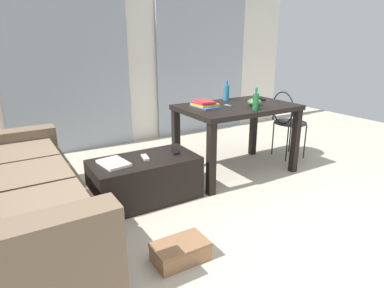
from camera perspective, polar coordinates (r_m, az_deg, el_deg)
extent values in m
plane|color=#B2A893|center=(3.26, 6.34, -7.91)|extent=(8.05, 8.05, 0.00)
cube|color=silver|center=(4.75, -9.09, 15.20)|extent=(5.16, 0.10, 2.42)
cube|color=#99A3AD|center=(4.39, -20.76, 11.82)|extent=(1.55, 0.03, 2.07)
cube|color=#99A3AD|center=(5.15, 1.89, 13.64)|extent=(1.55, 0.03, 2.07)
cube|color=brown|center=(2.72, -28.17, -10.69)|extent=(0.92, 2.05, 0.41)
cube|color=brown|center=(3.48, -30.13, 0.34)|extent=(0.90, 0.21, 0.19)
cube|color=brown|center=(1.77, -27.09, -14.96)|extent=(0.90, 0.21, 0.19)
cube|color=#7D664F|center=(3.14, -28.77, -2.05)|extent=(0.66, 0.52, 0.10)
cube|color=#7D664F|center=(2.62, -27.90, -5.56)|extent=(0.66, 0.52, 0.10)
cube|color=#7D664F|center=(2.12, -26.59, -10.75)|extent=(0.66, 0.52, 0.10)
cube|color=black|center=(3.01, -8.20, -6.12)|extent=(0.95, 0.50, 0.40)
cube|color=black|center=(3.49, 7.90, 6.37)|extent=(1.21, 0.78, 0.05)
cube|color=black|center=(3.01, 3.39, -2.79)|extent=(0.07, 0.07, 0.70)
cube|color=black|center=(3.73, 17.63, 0.47)|extent=(0.07, 0.07, 0.70)
cube|color=black|center=(3.56, -2.82, 0.49)|extent=(0.07, 0.07, 0.70)
cube|color=black|center=(4.18, 10.71, 2.84)|extent=(0.07, 0.07, 0.70)
cylinder|color=black|center=(4.18, 16.84, 3.60)|extent=(0.39, 0.39, 0.02)
cylinder|color=black|center=(4.23, 19.18, 0.40)|extent=(0.02, 0.02, 0.43)
cylinder|color=black|center=(4.42, 16.81, 1.37)|extent=(0.02, 0.02, 0.43)
cylinder|color=black|center=(4.05, 16.32, -0.06)|extent=(0.02, 0.02, 0.43)
cylinder|color=black|center=(4.26, 13.99, 0.97)|extent=(0.02, 0.02, 0.43)
torus|color=black|center=(4.05, 15.60, 6.14)|extent=(0.07, 0.39, 0.39)
cylinder|color=black|center=(3.95, 17.00, 4.31)|extent=(0.02, 0.02, 0.19)
cylinder|color=black|center=(4.20, 14.06, 5.33)|extent=(0.02, 0.02, 0.19)
cylinder|color=#195B2D|center=(3.25, 11.11, 7.25)|extent=(0.06, 0.06, 0.16)
cylinder|color=#195B2D|center=(3.24, 11.22, 9.12)|extent=(0.02, 0.02, 0.06)
cylinder|color=teal|center=(3.74, 6.00, 8.91)|extent=(0.07, 0.07, 0.17)
cylinder|color=teal|center=(3.73, 6.05, 10.60)|extent=(0.03, 0.03, 0.05)
ellipsoid|color=#477033|center=(3.47, 10.89, 7.22)|extent=(0.15, 0.15, 0.08)
cube|color=#33519E|center=(3.35, 2.31, 6.59)|extent=(0.21, 0.29, 0.01)
cube|color=gold|center=(3.37, 2.25, 6.96)|extent=(0.23, 0.24, 0.02)
cube|color=red|center=(3.35, 2.05, 7.24)|extent=(0.19, 0.22, 0.02)
cube|color=red|center=(3.34, 2.24, 7.48)|extent=(0.18, 0.24, 0.02)
cube|color=black|center=(3.87, 12.15, 7.77)|extent=(0.13, 0.18, 0.02)
cube|color=#9EA0A5|center=(3.45, 6.28, 6.75)|extent=(0.04, 0.08, 0.00)
torus|color=#262628|center=(3.42, 7.17, 6.63)|extent=(0.03, 0.03, 0.00)
cube|color=#9EA0A5|center=(3.46, 6.45, 6.79)|extent=(0.01, 0.09, 0.00)
torus|color=#262628|center=(3.41, 7.10, 6.61)|extent=(0.03, 0.03, 0.00)
cube|color=#B7B7B2|center=(2.94, -8.20, -2.33)|extent=(0.07, 0.15, 0.02)
cube|color=black|center=(3.06, -2.97, -1.27)|extent=(0.10, 0.17, 0.03)
cube|color=silver|center=(2.85, -13.56, -3.26)|extent=(0.24, 0.31, 0.02)
cube|color=#996B47|center=(2.29, -2.07, -18.53)|extent=(0.36, 0.22, 0.11)
cube|color=brown|center=(2.25, -2.09, -17.19)|extent=(0.37, 0.23, 0.02)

